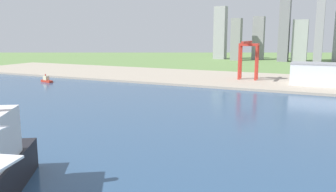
# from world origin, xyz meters

# --- Properties ---
(ground_plane) EXTENTS (2400.00, 2400.00, 0.00)m
(ground_plane) POSITION_xyz_m (0.00, 300.00, 0.00)
(ground_plane) COLOR #648649
(water_bay) EXTENTS (840.00, 360.00, 0.15)m
(water_bay) POSITION_xyz_m (0.00, 240.00, 0.07)
(water_bay) COLOR #2D4C70
(water_bay) RESTS_ON ground
(industrial_pier) EXTENTS (840.00, 140.00, 2.50)m
(industrial_pier) POSITION_xyz_m (0.00, 490.00, 1.25)
(industrial_pier) COLOR #AA9C8A
(industrial_pier) RESTS_ON ground
(tugboat_small) EXTENTS (18.03, 9.09, 8.80)m
(tugboat_small) POSITION_xyz_m (-219.27, 385.79, 2.66)
(tugboat_small) COLOR #B22D1E
(tugboat_small) RESTS_ON water_bay
(port_crane_red) EXTENTS (20.95, 44.55, 42.83)m
(port_crane_red) POSITION_xyz_m (-17.81, 482.63, 32.75)
(port_crane_red) COLOR #B72D23
(port_crane_red) RESTS_ON industrial_pier
(warehouse_main) EXTENTS (70.34, 30.99, 22.01)m
(warehouse_main) POSITION_xyz_m (63.78, 472.31, 13.53)
(warehouse_main) COLOR silver
(warehouse_main) RESTS_ON industrial_pier
(distant_skyline) EXTENTS (278.75, 72.44, 147.35)m
(distant_skyline) POSITION_xyz_m (-8.90, 818.65, 57.76)
(distant_skyline) COLOR #999A9D
(distant_skyline) RESTS_ON ground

